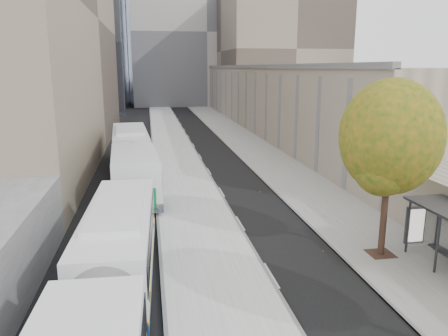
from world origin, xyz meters
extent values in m
cube|color=#B3B3B3|center=(-3.88, 35.00, 0.07)|extent=(4.25, 150.00, 0.15)
cube|color=gray|center=(4.12, 35.00, 0.04)|extent=(4.75, 150.00, 0.08)
cube|color=gray|center=(15.50, 64.00, 4.00)|extent=(18.00, 92.00, 8.00)
cube|color=#ACA6A0|center=(6.00, 96.00, 15.00)|extent=(30.00, 18.00, 30.00)
cylinder|color=black|center=(3.60, 13.00, 1.70)|extent=(0.28, 0.28, 3.24)
sphere|color=#1C5012|center=(3.60, 13.00, 5.26)|extent=(4.20, 4.20, 4.20)
cube|color=white|center=(-7.61, 9.20, 1.38)|extent=(2.98, 16.67, 2.77)
cube|color=black|center=(-7.61, 9.20, 1.89)|extent=(3.02, 16.01, 0.96)
cube|color=white|center=(-7.50, 28.52, 1.53)|extent=(3.79, 18.54, 3.07)
cube|color=black|center=(-7.50, 28.52, 2.10)|extent=(3.80, 17.81, 1.06)
cube|color=#007332|center=(-7.50, 19.34, 1.18)|extent=(1.94, 0.18, 1.19)
imported|color=silver|center=(-7.32, 51.01, 0.62)|extent=(1.50, 3.63, 1.23)
camera|label=1|loc=(-6.21, -3.35, 8.06)|focal=35.00mm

